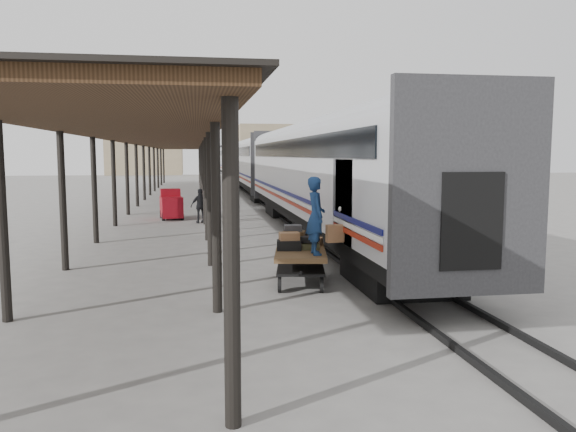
# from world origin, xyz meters

# --- Properties ---
(ground) EXTENTS (160.00, 160.00, 0.00)m
(ground) POSITION_xyz_m (0.00, 0.00, 0.00)
(ground) COLOR slate
(ground) RESTS_ON ground
(train) EXTENTS (3.45, 76.01, 4.01)m
(train) POSITION_xyz_m (3.19, 33.79, 2.69)
(train) COLOR silver
(train) RESTS_ON ground
(canopy) EXTENTS (4.90, 64.30, 4.15)m
(canopy) POSITION_xyz_m (-3.40, 24.00, 4.00)
(canopy) COLOR #422B19
(canopy) RESTS_ON ground
(rails) EXTENTS (1.54, 150.00, 0.12)m
(rails) POSITION_xyz_m (3.20, 34.00, 0.06)
(rails) COLOR black
(rails) RESTS_ON ground
(building_far) EXTENTS (18.00, 10.00, 8.00)m
(building_far) POSITION_xyz_m (14.00, 78.00, 4.00)
(building_far) COLOR tan
(building_far) RESTS_ON ground
(building_left) EXTENTS (12.00, 8.00, 6.00)m
(building_left) POSITION_xyz_m (-10.00, 82.00, 3.00)
(building_left) COLOR tan
(building_left) RESTS_ON ground
(baggage_cart) EXTENTS (1.66, 2.58, 0.86)m
(baggage_cart) POSITION_xyz_m (0.83, 0.28, 0.65)
(baggage_cart) COLOR brown
(baggage_cart) RESTS_ON ground
(suitcase_stack) EXTENTS (1.35, 1.11, 0.58)m
(suitcase_stack) POSITION_xyz_m (0.79, 0.62, 1.06)
(suitcase_stack) COLOR #38373A
(suitcase_stack) RESTS_ON baggage_cart
(luggage_tug) EXTENTS (1.27, 1.84, 1.52)m
(luggage_tug) POSITION_xyz_m (-3.02, 15.48, 0.70)
(luggage_tug) COLOR maroon
(luggage_tug) RESTS_ON ground
(porter) EXTENTS (0.46, 0.69, 1.88)m
(porter) POSITION_xyz_m (1.08, -0.37, 1.80)
(porter) COLOR navy
(porter) RESTS_ON baggage_cart
(pedestrian) EXTENTS (1.04, 0.63, 1.65)m
(pedestrian) POSITION_xyz_m (-1.56, 13.52, 0.83)
(pedestrian) COLOR black
(pedestrian) RESTS_ON ground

